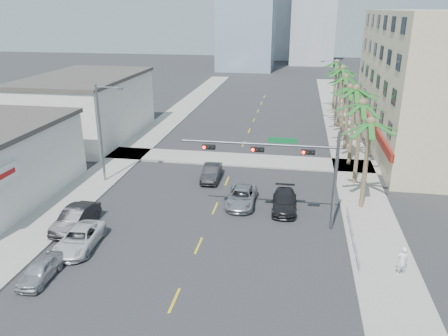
% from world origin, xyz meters
% --- Properties ---
extents(ground, '(260.00, 260.00, 0.00)m').
position_xyz_m(ground, '(0.00, 0.00, 0.00)').
color(ground, '#262628').
rests_on(ground, ground).
extents(sidewalk_right, '(4.00, 120.00, 0.15)m').
position_xyz_m(sidewalk_right, '(12.00, 20.00, 0.07)').
color(sidewalk_right, gray).
rests_on(sidewalk_right, ground).
extents(sidewalk_left, '(4.00, 120.00, 0.15)m').
position_xyz_m(sidewalk_left, '(-12.00, 20.00, 0.07)').
color(sidewalk_left, gray).
rests_on(sidewalk_left, ground).
extents(sidewalk_cross, '(80.00, 4.00, 0.15)m').
position_xyz_m(sidewalk_cross, '(0.00, 22.00, 0.07)').
color(sidewalk_cross, gray).
rests_on(sidewalk_cross, ground).
extents(building_right, '(15.25, 28.00, 15.00)m').
position_xyz_m(building_right, '(21.99, 30.00, 7.50)').
color(building_right, '#CAB38E').
rests_on(building_right, ground).
extents(building_left_far, '(11.00, 18.00, 7.20)m').
position_xyz_m(building_left_far, '(-19.50, 28.00, 3.60)').
color(building_left_far, beige).
rests_on(building_left_far, ground).
extents(traffic_signal_mast, '(11.12, 0.54, 7.20)m').
position_xyz_m(traffic_signal_mast, '(5.78, 7.95, 5.06)').
color(traffic_signal_mast, slate).
rests_on(traffic_signal_mast, ground).
extents(palm_tree_0, '(4.80, 4.80, 7.80)m').
position_xyz_m(palm_tree_0, '(11.60, 12.00, 7.08)').
color(palm_tree_0, brown).
rests_on(palm_tree_0, ground).
extents(palm_tree_1, '(4.80, 4.80, 8.16)m').
position_xyz_m(palm_tree_1, '(11.60, 17.20, 7.43)').
color(palm_tree_1, brown).
rests_on(palm_tree_1, ground).
extents(palm_tree_2, '(4.80, 4.80, 8.52)m').
position_xyz_m(palm_tree_2, '(11.60, 22.40, 7.78)').
color(palm_tree_2, brown).
rests_on(palm_tree_2, ground).
extents(palm_tree_3, '(4.80, 4.80, 7.80)m').
position_xyz_m(palm_tree_3, '(11.60, 27.60, 7.08)').
color(palm_tree_3, brown).
rests_on(palm_tree_3, ground).
extents(palm_tree_4, '(4.80, 4.80, 8.16)m').
position_xyz_m(palm_tree_4, '(11.60, 32.80, 7.43)').
color(palm_tree_4, brown).
rests_on(palm_tree_4, ground).
extents(palm_tree_5, '(4.80, 4.80, 8.52)m').
position_xyz_m(palm_tree_5, '(11.60, 38.00, 7.78)').
color(palm_tree_5, brown).
rests_on(palm_tree_5, ground).
extents(palm_tree_6, '(4.80, 4.80, 7.80)m').
position_xyz_m(palm_tree_6, '(11.60, 43.20, 7.08)').
color(palm_tree_6, brown).
rests_on(palm_tree_6, ground).
extents(palm_tree_7, '(4.80, 4.80, 8.16)m').
position_xyz_m(palm_tree_7, '(11.60, 48.40, 7.43)').
color(palm_tree_7, brown).
rests_on(palm_tree_7, ground).
extents(streetlight_left, '(2.55, 0.25, 9.00)m').
position_xyz_m(streetlight_left, '(-11.00, 14.00, 5.06)').
color(streetlight_left, slate).
rests_on(streetlight_left, ground).
extents(streetlight_right, '(2.55, 0.25, 9.00)m').
position_xyz_m(streetlight_right, '(11.00, 38.00, 5.06)').
color(streetlight_right, slate).
rests_on(streetlight_right, ground).
extents(guardrail, '(0.08, 8.08, 1.00)m').
position_xyz_m(guardrail, '(10.30, 6.00, 0.67)').
color(guardrail, silver).
rests_on(guardrail, ground).
extents(car_parked_near, '(1.51, 3.67, 1.24)m').
position_xyz_m(car_parked_near, '(-8.36, -1.38, 0.62)').
color(car_parked_near, silver).
rests_on(car_parked_near, ground).
extents(car_parked_mid, '(1.91, 4.83, 1.56)m').
position_xyz_m(car_parked_mid, '(-9.40, 4.99, 0.78)').
color(car_parked_mid, black).
rests_on(car_parked_mid, ground).
extents(car_parked_far, '(2.55, 4.98, 1.34)m').
position_xyz_m(car_parked_far, '(-7.80, 2.42, 0.67)').
color(car_parked_far, silver).
rests_on(car_parked_far, ground).
extents(car_lane_left, '(1.66, 4.37, 1.42)m').
position_xyz_m(car_lane_left, '(-1.50, 16.08, 0.71)').
color(car_lane_left, black).
rests_on(car_lane_left, ground).
extents(car_lane_center, '(2.24, 4.85, 1.35)m').
position_xyz_m(car_lane_center, '(2.00, 11.08, 0.67)').
color(car_lane_center, '#ACABB0').
rests_on(car_lane_center, ground).
extents(car_lane_right, '(2.02, 4.74, 1.36)m').
position_xyz_m(car_lane_right, '(5.50, 10.72, 0.68)').
color(car_lane_right, black).
rests_on(car_lane_right, ground).
extents(pedestrian, '(0.76, 0.58, 1.87)m').
position_xyz_m(pedestrian, '(12.76, 2.50, 1.08)').
color(pedestrian, white).
rests_on(pedestrian, sidewalk_right).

